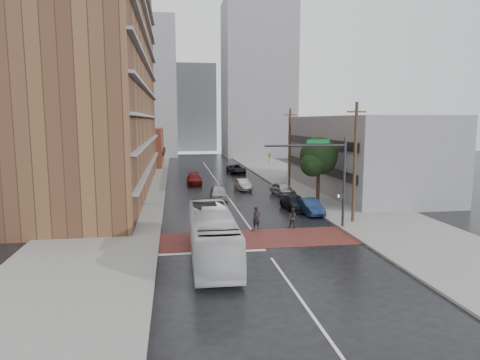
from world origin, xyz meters
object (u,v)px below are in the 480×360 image
object	(u,v)px
transit_bus	(212,235)
pedestrian_b	(293,218)
pedestrian_a	(257,218)
car_parked_far	(283,189)
suv_travel	(236,169)
car_parked_mid	(295,203)
car_travel_b	(243,184)
car_travel_c	(194,179)
car_parked_near	(310,207)
car_travel_a	(219,192)

from	to	relation	value
transit_bus	pedestrian_b	world-z (taller)	transit_bus
pedestrian_a	car_parked_far	distance (m)	15.85
pedestrian_a	suv_travel	bearing A→B (deg)	74.21
transit_bus	car_parked_mid	bearing A→B (deg)	56.62
pedestrian_a	car_travel_b	bearing A→B (deg)	73.98
car_travel_b	car_travel_c	world-z (taller)	car_travel_c
car_travel_b	car_parked_near	distance (m)	15.03
car_travel_a	car_parked_far	world-z (taller)	car_travel_a
car_parked_mid	car_parked_far	xyz separation A→B (m)	(0.79, 7.72, 0.07)
car_travel_b	car_parked_mid	bearing A→B (deg)	-83.03
pedestrian_b	car_parked_near	world-z (taller)	pedestrian_b
car_parked_near	car_parked_mid	size ratio (longest dim) A/B	0.91
car_parked_near	car_parked_far	size ratio (longest dim) A/B	0.97
transit_bus	pedestrian_a	xyz separation A→B (m)	(4.06, 6.54, -0.61)
transit_bus	car_travel_c	bearing A→B (deg)	89.98
car_parked_mid	car_parked_far	world-z (taller)	car_parked_far
car_travel_a	car_parked_far	distance (m)	7.58
car_travel_c	pedestrian_b	bearing A→B (deg)	-75.68
pedestrian_a	car_travel_c	distance (m)	25.30
suv_travel	car_parked_mid	bearing A→B (deg)	-91.95
transit_bus	car_travel_a	xyz separation A→B (m)	(2.46, 20.04, -0.75)
car_travel_b	car_travel_c	bearing A→B (deg)	128.29
pedestrian_b	car_travel_b	distance (m)	19.39
transit_bus	car_travel_c	distance (m)	31.58
car_travel_c	car_parked_mid	bearing A→B (deg)	-64.59
suv_travel	car_parked_mid	xyz separation A→B (m)	(1.52, -28.63, -0.05)
car_parked_far	car_parked_near	bearing A→B (deg)	-100.31
car_parked_mid	car_parked_near	bearing A→B (deg)	-75.42
pedestrian_a	pedestrian_b	xyz separation A→B (m)	(2.95, 0.00, -0.09)
pedestrian_a	pedestrian_b	bearing A→B (deg)	-10.07
transit_bus	car_parked_near	distance (m)	15.13
transit_bus	pedestrian_a	bearing A→B (deg)	58.82
car_travel_b	suv_travel	world-z (taller)	suv_travel
car_travel_b	car_parked_near	bearing A→B (deg)	-82.09
car_travel_a	car_parked_near	bearing A→B (deg)	-45.52
transit_bus	car_parked_mid	size ratio (longest dim) A/B	2.36
pedestrian_a	car_parked_mid	bearing A→B (deg)	43.93
pedestrian_a	car_parked_mid	xyz separation A→B (m)	(5.09, 7.00, -0.24)
suv_travel	car_parked_far	world-z (taller)	car_parked_far
car_travel_c	transit_bus	bearing A→B (deg)	-91.21
car_parked_mid	car_travel_b	bearing A→B (deg)	98.38
car_travel_b	car_parked_far	size ratio (longest dim) A/B	0.93
car_travel_a	car_parked_mid	xyz separation A→B (m)	(6.69, -6.50, -0.11)
pedestrian_b	car_travel_c	xyz separation A→B (m)	(-6.64, 25.03, -0.12)
pedestrian_b	suv_travel	bearing A→B (deg)	109.46
car_travel_a	car_travel_c	bearing A→B (deg)	103.91
car_travel_a	car_parked_far	xyz separation A→B (m)	(7.48, 1.23, -0.03)
car_parked_near	car_parked_mid	world-z (taller)	car_parked_near
suv_travel	car_parked_far	xyz separation A→B (m)	(2.31, -20.90, 0.02)
car_travel_b	car_travel_c	size ratio (longest dim) A/B	0.84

